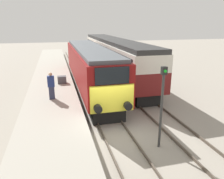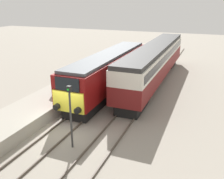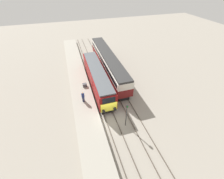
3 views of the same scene
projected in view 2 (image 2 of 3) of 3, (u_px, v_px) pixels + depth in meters
The scene contains 9 objects.
ground_plane at pixel (64, 130), 17.39m from camera, with size 120.00×120.00×0.00m, color gray.
platform_left at pixel (78, 84), 25.39m from camera, with size 3.50×50.00×0.93m.
rails_near_track at pixel (95, 103), 21.74m from camera, with size 1.51×60.00×0.14m.
rails_far_track at pixel (132, 109), 20.55m from camera, with size 1.50×60.00×0.14m.
locomotive at pixel (109, 70), 23.99m from camera, with size 2.70×15.59×3.84m.
passenger_carriage at pixel (155, 60), 26.83m from camera, with size 2.75×20.49×4.10m.
person_on_platform at pixel (56, 83), 21.50m from camera, with size 0.44×0.26×1.80m.
signal_post at pixel (70, 112), 14.53m from camera, with size 0.24×0.28×3.96m.
luggage_crate at pixel (85, 78), 24.81m from camera, with size 0.70×0.56×0.60m.
Camera 2 is at (8.88, -13.09, 8.45)m, focal length 40.00 mm.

